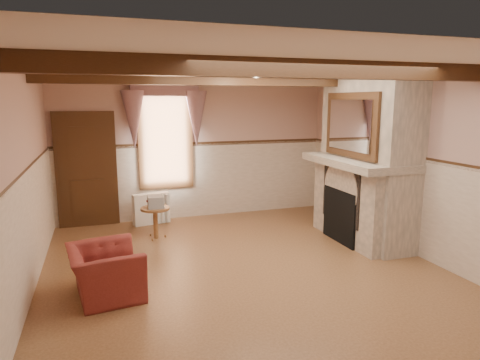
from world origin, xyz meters
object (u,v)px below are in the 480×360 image
object	(u,v)px
bowl	(354,154)
radiator	(151,209)
side_table	(156,223)
oil_lamp	(348,148)
armchair	(105,272)
mantel_clock	(334,147)

from	to	relation	value
bowl	radiator	bearing A→B (deg)	148.60
side_table	radiator	xyz separation A→B (m)	(0.04, 0.93, 0.02)
bowl	oil_lamp	xyz separation A→B (m)	(0.00, 0.20, 0.10)
armchair	side_table	xyz separation A→B (m)	(0.87, 2.07, -0.03)
side_table	radiator	size ratio (longest dim) A/B	0.79
armchair	mantel_clock	size ratio (longest dim) A/B	3.94
oil_lamp	radiator	bearing A→B (deg)	151.31
armchair	mantel_clock	world-z (taller)	mantel_clock
bowl	armchair	bearing A→B (deg)	-165.77
armchair	radiator	distance (m)	3.13
bowl	oil_lamp	distance (m)	0.22
armchair	mantel_clock	distance (m)	4.62
bowl	mantel_clock	xyz separation A→B (m)	(0.00, 0.66, 0.06)
oil_lamp	mantel_clock	bearing A→B (deg)	90.00
radiator	side_table	bearing A→B (deg)	-104.34
side_table	radiator	distance (m)	0.93
bowl	mantel_clock	world-z (taller)	mantel_clock
bowl	side_table	bearing A→B (deg)	162.45
armchair	oil_lamp	world-z (taller)	oil_lamp
armchair	bowl	xyz separation A→B (m)	(4.12, 1.04, 1.16)
radiator	oil_lamp	bearing A→B (deg)	-40.65
radiator	armchair	bearing A→B (deg)	-118.87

